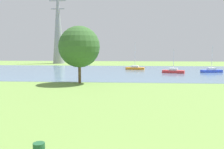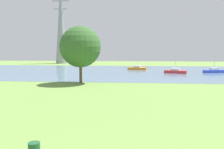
# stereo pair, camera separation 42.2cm
# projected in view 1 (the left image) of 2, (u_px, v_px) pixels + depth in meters

# --- Properties ---
(ground_plane) EXTENTS (160.00, 160.00, 0.00)m
(ground_plane) POSITION_uv_depth(u_px,v_px,m) (123.00, 91.00, 30.18)
(ground_plane) COLOR olive
(water_surface) EXTENTS (140.00, 40.00, 0.02)m
(water_surface) POSITION_uv_depth(u_px,v_px,m) (127.00, 71.00, 57.95)
(water_surface) COLOR slate
(water_surface) RESTS_ON ground
(sailboat_blue) EXTENTS (5.03, 2.72, 6.10)m
(sailboat_blue) POSITION_uv_depth(u_px,v_px,m) (211.00, 71.00, 55.16)
(sailboat_blue) COLOR blue
(sailboat_blue) RESTS_ON water_surface
(sailboat_red) EXTENTS (5.03, 2.91, 5.35)m
(sailboat_red) POSITION_uv_depth(u_px,v_px,m) (173.00, 71.00, 53.88)
(sailboat_red) COLOR red
(sailboat_red) RESTS_ON water_surface
(sailboat_orange) EXTENTS (4.99, 2.31, 7.20)m
(sailboat_orange) POSITION_uv_depth(u_px,v_px,m) (135.00, 68.00, 63.06)
(sailboat_orange) COLOR orange
(sailboat_orange) RESTS_ON water_surface
(tree_west_near) EXTENTS (6.36, 6.36, 8.83)m
(tree_west_near) POSITION_uv_depth(u_px,v_px,m) (79.00, 47.00, 36.92)
(tree_west_near) COLOR brown
(tree_west_near) RESTS_ON ground
(electricity_pylon) EXTENTS (6.40, 4.40, 29.25)m
(electricity_pylon) POSITION_uv_depth(u_px,v_px,m) (58.00, 25.00, 90.72)
(electricity_pylon) COLOR gray
(electricity_pylon) RESTS_ON ground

